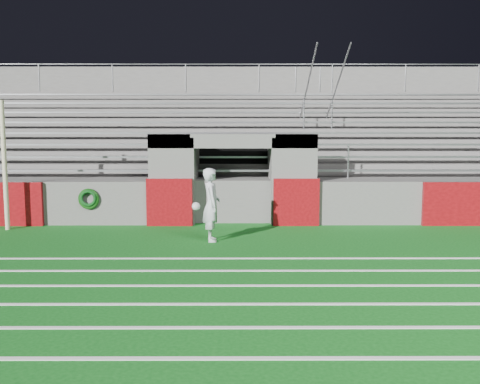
{
  "coord_description": "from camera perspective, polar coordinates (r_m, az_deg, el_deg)",
  "views": [
    {
      "loc": [
        0.16,
        -12.08,
        2.7
      ],
      "look_at": [
        0.2,
        1.8,
        1.1
      ],
      "focal_mm": 40.0,
      "sensor_mm": 36.0,
      "label": 1
    }
  ],
  "objects": [
    {
      "name": "field_post",
      "position": [
        15.82,
        -23.81,
        2.59
      ],
      "size": [
        0.13,
        0.13,
        3.51
      ],
      "primitive_type": "cylinder",
      "color": "beige",
      "rests_on": "ground"
    },
    {
      "name": "ground",
      "position": [
        12.38,
        -0.91,
        -6.02
      ],
      "size": [
        90.0,
        90.0,
        0.0
      ],
      "primitive_type": "plane",
      "color": "#0E5414",
      "rests_on": "ground"
    },
    {
      "name": "field_markings",
      "position": [
        7.58,
        -1.42,
        -14.26
      ],
      "size": [
        28.0,
        8.09,
        0.01
      ],
      "color": "white",
      "rests_on": "ground"
    },
    {
      "name": "stadium_structure",
      "position": [
        20.09,
        -0.62,
        3.13
      ],
      "size": [
        26.0,
        8.48,
        5.42
      ],
      "color": "#555351",
      "rests_on": "ground"
    },
    {
      "name": "goalkeeper_with_ball",
      "position": [
        13.06,
        -3.09,
        -1.37
      ],
      "size": [
        0.73,
        0.71,
        1.8
      ],
      "color": "silver",
      "rests_on": "ground"
    },
    {
      "name": "hose_coil",
      "position": [
        15.73,
        -15.86,
        -0.69
      ],
      "size": [
        0.6,
        0.15,
        0.6
      ],
      "color": "#0D3F0C",
      "rests_on": "ground"
    }
  ]
}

